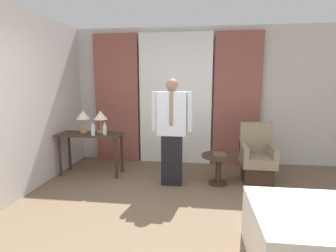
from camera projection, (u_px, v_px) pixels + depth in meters
name	position (u px, v px, depth m)	size (l,w,h in m)	color
ground_plane	(149.00, 245.00, 2.69)	(16.00, 16.00, 0.00)	brown
wall_back	(176.00, 96.00, 5.33)	(10.00, 0.06, 2.70)	beige
curtain_sheer_center	(175.00, 100.00, 5.22)	(1.43, 0.06, 2.58)	white
curtain_drape_left	(117.00, 99.00, 5.36)	(0.89, 0.06, 2.58)	brown
curtain_drape_right	(237.00, 100.00, 5.07)	(0.89, 0.06, 2.58)	brown
desk	(91.00, 141.00, 4.64)	(1.13, 0.46, 0.74)	#38281E
table_lamp_left	(83.00, 116.00, 4.68)	(0.24, 0.24, 0.40)	tan
table_lamp_right	(101.00, 117.00, 4.64)	(0.24, 0.24, 0.40)	tan
bottle_near_edge	(105.00, 130.00, 4.50)	(0.07, 0.07, 0.21)	silver
bottle_by_lamp	(93.00, 130.00, 4.44)	(0.07, 0.07, 0.22)	silver
person	(172.00, 129.00, 4.11)	(0.65, 0.21, 1.69)	black
armchair	(257.00, 160.00, 4.38)	(0.53, 0.55, 0.96)	#38281E
side_table	(219.00, 164.00, 4.22)	(0.55, 0.55, 0.48)	#38281E
book	(219.00, 155.00, 4.17)	(0.19, 0.25, 0.03)	brown
bed_corner	(334.00, 242.00, 2.28)	(1.40, 1.00, 0.55)	silver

